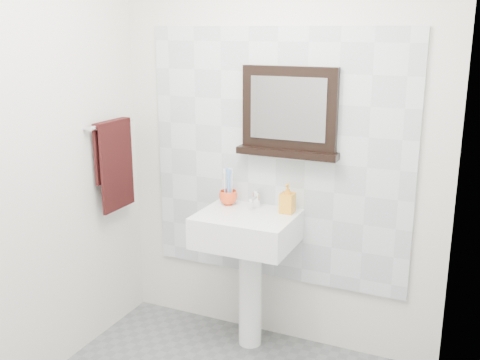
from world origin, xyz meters
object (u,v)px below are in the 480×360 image
object	(u,v)px
pedestal_sink	(247,243)
framed_mirror	(289,114)
soap_dispenser	(287,198)
hand_towel	(114,158)
toothbrush_cup	(228,198)

from	to	relation	value
pedestal_sink	framed_mirror	bearing A→B (deg)	46.97
pedestal_sink	soap_dispenser	distance (m)	0.35
framed_mirror	hand_towel	xyz separation A→B (m)	(-1.02, -0.27, -0.29)
toothbrush_cup	hand_towel	bearing A→B (deg)	-163.68
pedestal_sink	hand_towel	distance (m)	0.96
soap_dispenser	framed_mirror	world-z (taller)	framed_mirror
pedestal_sink	framed_mirror	world-z (taller)	framed_mirror
hand_towel	pedestal_sink	bearing A→B (deg)	5.79
hand_towel	framed_mirror	bearing A→B (deg)	14.90
pedestal_sink	hand_towel	size ratio (longest dim) A/B	1.75
soap_dispenser	framed_mirror	xyz separation A→B (m)	(-0.03, 0.08, 0.47)
hand_towel	toothbrush_cup	bearing A→B (deg)	16.32
pedestal_sink	toothbrush_cup	size ratio (longest dim) A/B	8.81
framed_mirror	hand_towel	bearing A→B (deg)	-165.10
framed_mirror	pedestal_sink	bearing A→B (deg)	-133.03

